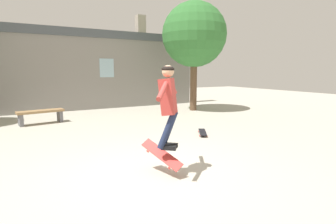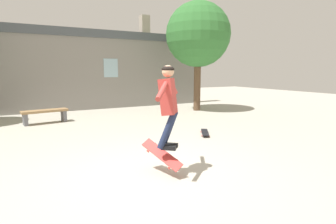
{
  "view_description": "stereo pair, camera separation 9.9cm",
  "coord_description": "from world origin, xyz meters",
  "px_view_note": "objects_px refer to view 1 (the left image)",
  "views": [
    {
      "loc": [
        -1.98,
        -4.13,
        1.86
      ],
      "look_at": [
        0.22,
        -0.19,
        1.15
      ],
      "focal_mm": 28.0,
      "sensor_mm": 36.0,
      "label": 1
    },
    {
      "loc": [
        -1.89,
        -4.18,
        1.86
      ],
      "look_at": [
        0.22,
        -0.19,
        1.15
      ],
      "focal_mm": 28.0,
      "sensor_mm": 36.0,
      "label": 2
    }
  ],
  "objects_px": {
    "park_bench": "(41,114)",
    "skateboard_resting": "(203,132)",
    "skater": "(168,100)",
    "tree_right": "(194,35)",
    "skateboard_flipping": "(162,154)"
  },
  "relations": [
    {
      "from": "park_bench",
      "to": "skateboard_resting",
      "type": "relative_size",
      "value": 1.91
    },
    {
      "from": "tree_right",
      "to": "skater",
      "type": "distance_m",
      "value": 8.24
    },
    {
      "from": "tree_right",
      "to": "skateboard_resting",
      "type": "distance_m",
      "value": 5.91
    },
    {
      "from": "skateboard_resting",
      "to": "park_bench",
      "type": "bearing_deg",
      "value": -103.11
    },
    {
      "from": "skater",
      "to": "park_bench",
      "type": "bearing_deg",
      "value": 146.27
    },
    {
      "from": "park_bench",
      "to": "skater",
      "type": "xyz_separation_m",
      "value": [
        1.68,
        -6.22,
        1.02
      ]
    },
    {
      "from": "tree_right",
      "to": "skateboard_flipping",
      "type": "xyz_separation_m",
      "value": [
        -4.96,
        -6.2,
        -3.11
      ]
    },
    {
      "from": "tree_right",
      "to": "skateboard_resting",
      "type": "xyz_separation_m",
      "value": [
        -2.51,
        -4.13,
        -3.41
      ]
    },
    {
      "from": "park_bench",
      "to": "skateboard_resting",
      "type": "height_order",
      "value": "park_bench"
    },
    {
      "from": "skateboard_flipping",
      "to": "skateboard_resting",
      "type": "xyz_separation_m",
      "value": [
        2.45,
        2.07,
        -0.3
      ]
    },
    {
      "from": "skater",
      "to": "tree_right",
      "type": "bearing_deg",
      "value": 93.33
    },
    {
      "from": "skater",
      "to": "skateboard_resting",
      "type": "height_order",
      "value": "skater"
    },
    {
      "from": "skater",
      "to": "skateboard_flipping",
      "type": "distance_m",
      "value": 1.0
    },
    {
      "from": "park_bench",
      "to": "skateboard_flipping",
      "type": "relative_size",
      "value": 2.02
    },
    {
      "from": "tree_right",
      "to": "skateboard_resting",
      "type": "bearing_deg",
      "value": -121.23
    }
  ]
}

